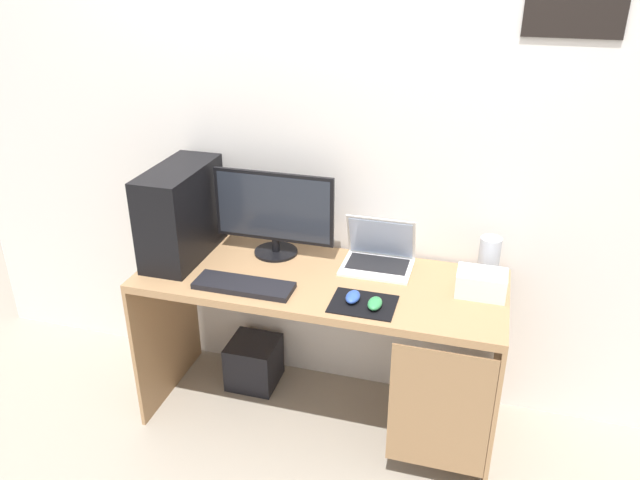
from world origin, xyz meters
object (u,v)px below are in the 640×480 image
(speaker, at_px, (489,258))
(keyboard, at_px, (244,286))
(mouse_right, at_px, (375,303))
(mouse_left, at_px, (353,297))
(laptop, at_px, (378,256))
(subwoofer, at_px, (254,362))
(monitor, at_px, (274,213))
(projector, at_px, (481,283))
(pc_tower, at_px, (181,212))

(speaker, relative_size, keyboard, 0.44)
(speaker, relative_size, mouse_right, 1.91)
(keyboard, distance_m, mouse_left, 0.46)
(laptop, height_order, subwoofer, laptop)
(monitor, height_order, mouse_left, monitor)
(projector, bearing_deg, laptop, 164.20)
(keyboard, bearing_deg, mouse_left, 2.47)
(mouse_right, bearing_deg, projector, 30.24)
(monitor, relative_size, subwoofer, 2.31)
(laptop, xyz_separation_m, keyboard, (-0.50, -0.35, -0.03))
(mouse_left, height_order, subwoofer, mouse_left)
(laptop, bearing_deg, monitor, -178.02)
(mouse_left, bearing_deg, subwoofer, 152.10)
(laptop, height_order, keyboard, laptop)
(keyboard, xyz_separation_m, subwoofer, (-0.11, 0.33, -0.65))
(speaker, distance_m, subwoofer, 1.31)
(speaker, relative_size, projector, 0.92)
(monitor, height_order, mouse_right, monitor)
(monitor, xyz_separation_m, subwoofer, (-0.13, -0.01, -0.84))
(mouse_right, bearing_deg, keyboard, 179.49)
(speaker, bearing_deg, mouse_left, -144.38)
(speaker, bearing_deg, laptop, -176.14)
(monitor, xyz_separation_m, speaker, (0.95, 0.05, -0.11))
(pc_tower, xyz_separation_m, monitor, (0.40, 0.12, -0.01))
(projector, bearing_deg, monitor, 173.19)
(pc_tower, relative_size, projector, 2.40)
(projector, relative_size, mouse_right, 2.08)
(laptop, bearing_deg, keyboard, -144.76)
(pc_tower, xyz_separation_m, keyboard, (0.38, -0.22, -0.20))
(monitor, xyz_separation_m, laptop, (0.48, 0.02, -0.16))
(pc_tower, xyz_separation_m, mouse_left, (0.84, -0.20, -0.19))
(projector, height_order, keyboard, projector)
(monitor, distance_m, laptop, 0.51)
(monitor, relative_size, mouse_right, 5.81)
(keyboard, bearing_deg, monitor, 86.75)
(speaker, xyz_separation_m, subwoofer, (-1.09, -0.06, -0.73))
(laptop, relative_size, subwoofer, 1.27)
(laptop, relative_size, mouse_left, 3.20)
(mouse_right, xyz_separation_m, subwoofer, (-0.67, 0.33, -0.66))
(speaker, xyz_separation_m, mouse_right, (-0.41, -0.39, -0.07))
(mouse_right, relative_size, subwoofer, 0.40)
(monitor, bearing_deg, projector, -6.81)
(projector, relative_size, subwoofer, 0.83)
(subwoofer, bearing_deg, monitor, 4.58)
(speaker, xyz_separation_m, mouse_left, (-0.51, -0.36, -0.07))
(pc_tower, bearing_deg, speaker, 7.13)
(pc_tower, bearing_deg, monitor, 16.82)
(monitor, xyz_separation_m, keyboard, (-0.02, -0.34, -0.19))
(laptop, distance_m, speaker, 0.48)
(subwoofer, bearing_deg, laptop, 2.55)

